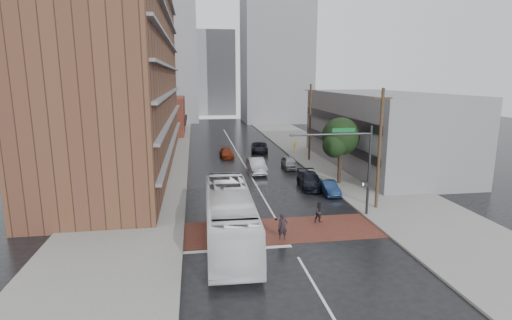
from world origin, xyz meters
TOP-DOWN VIEW (x-y plane):
  - ground at (0.00, 0.00)m, footprint 160.00×160.00m
  - crosswalk at (0.00, 0.50)m, footprint 14.00×5.00m
  - sidewalk_west at (-11.50, 25.00)m, footprint 9.00×90.00m
  - sidewalk_east at (11.50, 25.00)m, footprint 9.00×90.00m
  - apartment_block at (-14.00, 24.00)m, footprint 10.00×44.00m
  - storefront_west at (-12.00, 54.00)m, footprint 8.00×16.00m
  - building_east at (16.50, 20.00)m, footprint 11.00×26.00m
  - distant_tower_west at (-14.00, 78.00)m, footprint 18.00×16.00m
  - distant_tower_east at (14.00, 72.00)m, footprint 16.00×14.00m
  - distant_tower_center at (0.00, 95.00)m, footprint 12.00×10.00m
  - street_tree at (8.52, 12.03)m, footprint 4.20×4.10m
  - signal_mast at (5.85, 2.50)m, footprint 6.50×0.30m
  - utility_pole_near at (8.80, 4.00)m, footprint 1.60×0.26m
  - utility_pole_far at (8.80, 24.00)m, footprint 1.60×0.26m
  - transit_bus at (-3.91, -1.00)m, footprint 3.32×12.83m
  - pedestrian_a at (-0.34, -1.13)m, footprint 0.70×0.50m
  - pedestrian_b at (3.11, 1.57)m, footprint 0.88×0.72m
  - car_travel_a at (-2.33, 9.97)m, footprint 1.87×3.99m
  - car_travel_b at (0.85, 18.13)m, footprint 1.87×5.17m
  - car_travel_c at (-1.79, 27.86)m, footprint 1.90×4.31m
  - suv_travel at (3.29, 31.04)m, footprint 3.10×5.47m
  - car_parked_near at (6.30, 8.70)m, footprint 1.45×3.84m
  - car_parked_mid at (5.20, 11.19)m, footprint 2.44×5.30m
  - car_parked_far at (5.20, 19.89)m, footprint 1.88×4.32m

SIDE VIEW (x-z plane):
  - ground at x=0.00m, z-range 0.00..0.00m
  - crosswalk at x=0.00m, z-range 0.00..0.02m
  - sidewalk_west at x=-11.50m, z-range 0.00..0.15m
  - sidewalk_east at x=11.50m, z-range 0.00..0.15m
  - car_travel_c at x=-1.79m, z-range 0.00..1.23m
  - car_parked_near at x=6.30m, z-range 0.00..1.25m
  - car_travel_a at x=-2.33m, z-range 0.00..1.32m
  - suv_travel at x=3.29m, z-range 0.00..1.44m
  - car_parked_far at x=5.20m, z-range 0.00..1.45m
  - car_parked_mid at x=5.20m, z-range 0.00..1.50m
  - pedestrian_b at x=3.11m, z-range 0.00..1.65m
  - car_travel_b at x=0.85m, z-range 0.00..1.69m
  - pedestrian_a at x=-0.34m, z-range 0.00..1.83m
  - transit_bus at x=-3.91m, z-range 0.00..3.55m
  - storefront_west at x=-12.00m, z-range 0.00..7.00m
  - building_east at x=16.50m, z-range 0.00..9.00m
  - signal_mast at x=5.85m, z-range 1.13..8.33m
  - street_tree at x=8.52m, z-range 1.28..8.18m
  - utility_pole_near at x=8.80m, z-range 0.14..10.14m
  - utility_pole_far at x=8.80m, z-range 0.14..10.14m
  - distant_tower_center at x=0.00m, z-range 0.00..24.00m
  - apartment_block at x=-14.00m, z-range 0.00..28.00m
  - distant_tower_west at x=-14.00m, z-range 0.00..32.00m
  - distant_tower_east at x=14.00m, z-range 0.00..36.00m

